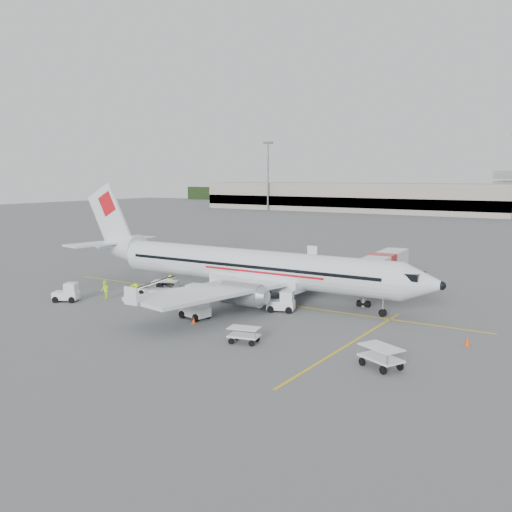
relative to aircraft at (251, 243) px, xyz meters
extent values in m
plane|color=#56595B|center=(-0.50, -0.42, -5.19)|extent=(360.00, 360.00, 0.00)
cube|color=yellow|center=(-0.50, -0.42, -5.18)|extent=(44.00, 0.20, 0.01)
cube|color=yellow|center=(13.50, -8.42, -5.18)|extent=(0.20, 20.00, 0.01)
cone|color=#EC410B|center=(20.34, -4.44, -4.85)|extent=(0.41, 0.41, 0.67)
cone|color=#EC410B|center=(2.00, 8.88, -4.88)|extent=(0.37, 0.37, 0.60)
cone|color=#EC410B|center=(1.13, -9.89, -4.91)|extent=(0.33, 0.33, 0.54)
imported|color=#C7EE14|center=(-8.25, -1.92, -4.32)|extent=(0.74, 0.62, 1.74)
imported|color=#C7EE14|center=(-11.35, -7.48, -4.32)|extent=(1.06, 1.01, 1.73)
imported|color=#C7EE14|center=(-8.25, -6.61, -4.36)|extent=(0.72, 1.12, 1.65)
imported|color=#C7EE14|center=(-8.15, -7.15, -4.36)|extent=(1.03, 0.59, 1.65)
camera|label=1|loc=(28.47, -43.43, 6.18)|focal=40.00mm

